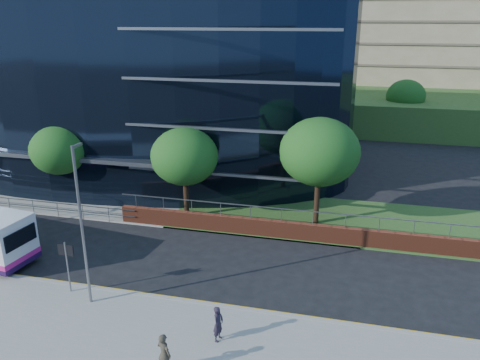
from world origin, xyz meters
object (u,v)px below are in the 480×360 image
(tree_far_d, at_px, (320,152))
(tree_dist_e, at_px, (406,96))
(tree_far_c, at_px, (185,157))
(pedestrian_b, at_px, (164,354))
(street_sign, at_px, (66,256))
(pedestrian, at_px, (218,324))
(streetlight_east, at_px, (82,222))
(tree_far_b, at_px, (60,150))

(tree_far_d, xyz_separation_m, tree_dist_e, (8.00, 30.00, -0.65))
(tree_far_d, bearing_deg, tree_far_c, -173.66)
(tree_dist_e, distance_m, pedestrian_b, 47.74)
(pedestrian_b, bearing_deg, tree_dist_e, -81.38)
(street_sign, xyz_separation_m, pedestrian, (8.46, -1.91, -1.17))
(tree_far_d, relative_size, streetlight_east, 0.93)
(pedestrian_b, bearing_deg, street_sign, -8.10)
(tree_far_b, height_order, pedestrian, tree_far_b)
(pedestrian, distance_m, pedestrian_b, 2.86)
(street_sign, height_order, pedestrian, street_sign)
(tree_far_b, height_order, streetlight_east, streetlight_east)
(pedestrian_b, bearing_deg, tree_far_c, -49.47)
(streetlight_east, bearing_deg, tree_far_b, 127.63)
(tree_dist_e, bearing_deg, tree_far_b, -131.52)
(tree_far_b, xyz_separation_m, tree_far_d, (19.00, 0.50, 0.98))
(streetlight_east, height_order, pedestrian, streetlight_east)
(tree_far_d, distance_m, streetlight_east, 15.77)
(tree_far_b, relative_size, pedestrian_b, 3.34)
(street_sign, height_order, tree_far_d, tree_far_d)
(street_sign, distance_m, tree_far_d, 16.61)
(tree_dist_e, height_order, pedestrian, tree_dist_e)
(street_sign, xyz_separation_m, tree_dist_e, (19.50, 41.59, 2.39))
(streetlight_east, relative_size, pedestrian_b, 4.41)
(streetlight_east, distance_m, pedestrian, 7.89)
(street_sign, distance_m, tree_far_c, 11.14)
(tree_dist_e, relative_size, pedestrian_b, 3.59)
(pedestrian, bearing_deg, tree_far_c, 36.43)
(tree_dist_e, xyz_separation_m, pedestrian, (-11.04, -43.49, -3.56))
(tree_far_c, xyz_separation_m, pedestrian, (5.96, -12.49, -3.56))
(tree_dist_e, bearing_deg, tree_far_c, -118.74)
(streetlight_east, bearing_deg, pedestrian, -10.74)
(street_sign, distance_m, tree_far_b, 13.54)
(street_sign, distance_m, pedestrian, 8.75)
(street_sign, relative_size, tree_far_c, 0.43)
(tree_dist_e, bearing_deg, street_sign, -115.12)
(tree_far_b, bearing_deg, pedestrian_b, -46.86)
(tree_far_d, bearing_deg, pedestrian_b, -105.88)
(street_sign, bearing_deg, pedestrian, -12.70)
(tree_far_d, xyz_separation_m, pedestrian_b, (-4.53, -15.94, -4.13))
(tree_far_d, bearing_deg, tree_dist_e, 75.07)
(street_sign, bearing_deg, pedestrian_b, -31.98)
(street_sign, distance_m, pedestrian_b, 8.29)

